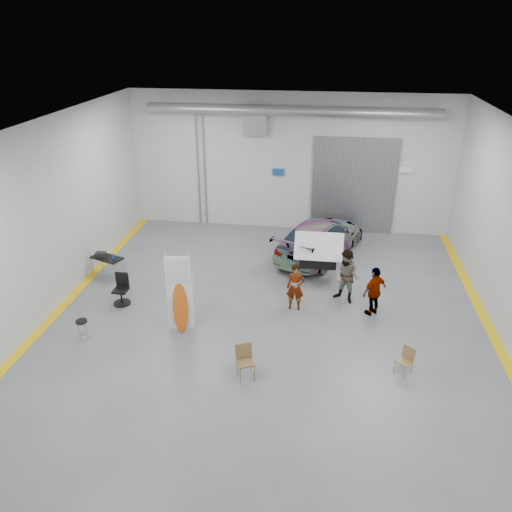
# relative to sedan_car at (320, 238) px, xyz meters

# --- Properties ---
(ground) EXTENTS (16.00, 16.00, 0.00)m
(ground) POSITION_rel_sedan_car_xyz_m (-1.50, -5.27, -0.73)
(ground) COLOR #5B5E62
(ground) RESTS_ON ground
(room_shell) EXTENTS (14.02, 16.18, 6.01)m
(room_shell) POSITION_rel_sedan_car_xyz_m (-1.26, -3.05, 3.34)
(room_shell) COLOR #B8BABC
(room_shell) RESTS_ON ground
(sedan_car) EXTENTS (3.99, 5.47, 1.47)m
(sedan_car) POSITION_rel_sedan_car_xyz_m (0.00, 0.00, 0.00)
(sedan_car) COLOR white
(sedan_car) RESTS_ON ground
(person_a) EXTENTS (0.58, 0.39, 1.59)m
(person_a) POSITION_rel_sedan_car_xyz_m (-0.70, -4.34, 0.06)
(person_a) COLOR #8F5F4E
(person_a) RESTS_ON ground
(person_b) EXTENTS (1.14, 1.07, 1.86)m
(person_b) POSITION_rel_sedan_car_xyz_m (0.95, -3.62, 0.19)
(person_b) COLOR slate
(person_b) RESTS_ON ground
(person_c) EXTENTS (0.99, 0.95, 1.67)m
(person_c) POSITION_rel_sedan_car_xyz_m (1.81, -4.32, 0.10)
(person_c) COLOR olive
(person_c) RESTS_ON ground
(surfboard_display) EXTENTS (0.75, 0.30, 2.68)m
(surfboard_display) POSITION_rel_sedan_car_xyz_m (-4.06, -6.17, 0.35)
(surfboard_display) COLOR white
(surfboard_display) RESTS_ON ground
(folding_chair_near) EXTENTS (0.58, 0.61, 0.93)m
(folding_chair_near) POSITION_rel_sedan_car_xyz_m (-1.75, -8.02, -0.44)
(folding_chair_near) COLOR brown
(folding_chair_near) RESTS_ON ground
(folding_chair_far) EXTENTS (0.51, 0.58, 0.78)m
(folding_chair_far) POSITION_rel_sedan_car_xyz_m (2.42, -7.27, -0.49)
(folding_chair_far) COLOR brown
(folding_chair_far) RESTS_ON ground
(shop_stool) EXTENTS (0.36, 0.36, 0.70)m
(shop_stool) POSITION_rel_sedan_car_xyz_m (-6.76, -7.05, -0.39)
(shop_stool) COLOR black
(shop_stool) RESTS_ON ground
(work_table) EXTENTS (1.32, 0.97, 0.97)m
(work_table) POSITION_rel_sedan_car_xyz_m (-7.77, -2.97, 0.01)
(work_table) COLOR gray
(work_table) RESTS_ON ground
(office_chair) EXTENTS (0.57, 0.57, 1.06)m
(office_chair) POSITION_rel_sedan_car_xyz_m (-6.45, -4.81, -0.27)
(office_chair) COLOR black
(office_chair) RESTS_ON ground
(trunk_lid) EXTENTS (1.71, 1.04, 0.04)m
(trunk_lid) POSITION_rel_sedan_car_xyz_m (0.00, -2.28, 0.75)
(trunk_lid) COLOR silver
(trunk_lid) RESTS_ON sedan_car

